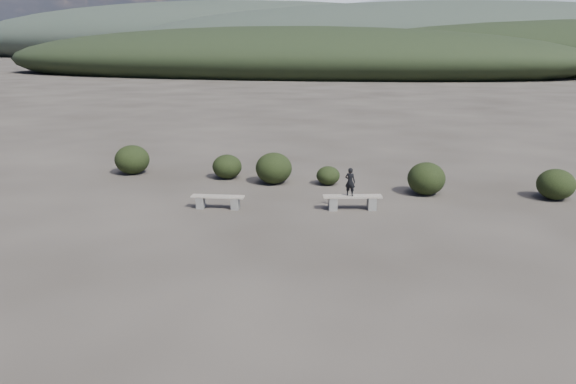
# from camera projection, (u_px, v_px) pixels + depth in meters

# --- Properties ---
(ground) EXTENTS (1200.00, 1200.00, 0.00)m
(ground) POSITION_uv_depth(u_px,v_px,m) (254.00, 269.00, 14.10)
(ground) COLOR #322C27
(ground) RESTS_ON ground
(bench_left) EXTENTS (1.85, 0.64, 0.45)m
(bench_left) POSITION_uv_depth(u_px,v_px,m) (218.00, 201.00, 19.19)
(bench_left) COLOR slate
(bench_left) RESTS_ON ground
(bench_right) EXTENTS (2.03, 0.94, 0.50)m
(bench_right) POSITION_uv_depth(u_px,v_px,m) (352.00, 201.00, 19.05)
(bench_right) COLOR slate
(bench_right) RESTS_ON ground
(seated_person) EXTENTS (0.38, 0.28, 0.97)m
(seated_person) POSITION_uv_depth(u_px,v_px,m) (350.00, 182.00, 18.87)
(seated_person) COLOR black
(seated_person) RESTS_ON bench_right
(shrub_a) EXTENTS (1.23, 1.23, 1.01)m
(shrub_a) POSITION_uv_depth(u_px,v_px,m) (227.00, 167.00, 23.49)
(shrub_a) COLOR black
(shrub_a) RESTS_ON ground
(shrub_b) EXTENTS (1.47, 1.47, 1.26)m
(shrub_b) POSITION_uv_depth(u_px,v_px,m) (274.00, 168.00, 22.59)
(shrub_b) COLOR black
(shrub_b) RESTS_ON ground
(shrub_c) EXTENTS (0.94, 0.94, 0.75)m
(shrub_c) POSITION_uv_depth(u_px,v_px,m) (328.00, 176.00, 22.45)
(shrub_c) COLOR black
(shrub_c) RESTS_ON ground
(shrub_d) EXTENTS (1.40, 1.40, 1.22)m
(shrub_d) POSITION_uv_depth(u_px,v_px,m) (426.00, 179.00, 20.92)
(shrub_d) COLOR black
(shrub_d) RESTS_ON ground
(shrub_e) EXTENTS (1.34, 1.34, 1.12)m
(shrub_e) POSITION_uv_depth(u_px,v_px,m) (556.00, 184.00, 20.28)
(shrub_e) COLOR black
(shrub_e) RESTS_ON ground
(shrub_f) EXTENTS (1.48, 1.48, 1.25)m
(shrub_f) POSITION_uv_depth(u_px,v_px,m) (132.00, 160.00, 24.29)
(shrub_f) COLOR black
(shrub_f) RESTS_ON ground
(mountain_ridges) EXTENTS (500.00, 400.00, 56.00)m
(mountain_ridges) POSITION_uv_depth(u_px,v_px,m) (418.00, 35.00, 330.60)
(mountain_ridges) COLOR black
(mountain_ridges) RESTS_ON ground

